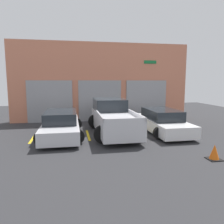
{
  "coord_description": "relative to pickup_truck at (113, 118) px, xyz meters",
  "views": [
    {
      "loc": [
        -2.1,
        -12.06,
        2.75
      ],
      "look_at": [
        0.0,
        -0.58,
        1.1
      ],
      "focal_mm": 35.0,
      "sensor_mm": 36.0,
      "label": 1
    }
  ],
  "objects": [
    {
      "name": "pickup_truck",
      "position": [
        0.0,
        0.0,
        0.0
      ],
      "size": [
        2.42,
        5.13,
        1.75
      ],
      "color": "silver",
      "rests_on": "ground"
    },
    {
      "name": "parking_stripe_right",
      "position": [
        4.03,
        -0.31,
        -0.82
      ],
      "size": [
        0.12,
        2.2,
        0.01
      ],
      "primitive_type": "cube",
      "color": "gold",
      "rests_on": "ground"
    },
    {
      "name": "sedan_white",
      "position": [
        2.69,
        -0.28,
        -0.24
      ],
      "size": [
        2.11,
        4.68,
        1.24
      ],
      "color": "white",
      "rests_on": "ground"
    },
    {
      "name": "parking_stripe_left",
      "position": [
        -1.34,
        -0.31,
        -0.82
      ],
      "size": [
        0.12,
        2.2,
        0.01
      ],
      "primitive_type": "cube",
      "color": "gold",
      "rests_on": "ground"
    },
    {
      "name": "traffic_cone",
      "position": [
        2.79,
        -4.65,
        -0.57
      ],
      "size": [
        0.47,
        0.47,
        0.55
      ],
      "color": "black",
      "rests_on": "ground"
    },
    {
      "name": "ground_plane",
      "position": [
        0.0,
        0.77,
        -0.82
      ],
      "size": [
        28.0,
        28.0,
        0.0
      ],
      "primitive_type": "plane",
      "color": "#2D2D30"
    },
    {
      "name": "parking_stripe_far_left",
      "position": [
        -4.03,
        -0.31,
        -0.82
      ],
      "size": [
        0.12,
        2.2,
        0.01
      ],
      "primitive_type": "cube",
      "color": "gold",
      "rests_on": "ground"
    },
    {
      "name": "parking_stripe_centre",
      "position": [
        1.34,
        -0.31,
        -0.82
      ],
      "size": [
        0.12,
        2.2,
        0.01
      ],
      "primitive_type": "cube",
      "color": "gold",
      "rests_on": "ground"
    },
    {
      "name": "sedan_side",
      "position": [
        -2.69,
        -0.27,
        -0.22
      ],
      "size": [
        2.17,
        4.76,
        1.27
      ],
      "color": "silver",
      "rests_on": "ground"
    },
    {
      "name": "shophouse_building",
      "position": [
        -0.01,
        4.05,
        1.81
      ],
      "size": [
        12.37,
        0.68,
        5.38
      ],
      "color": "#D17A5B",
      "rests_on": "ground"
    }
  ]
}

